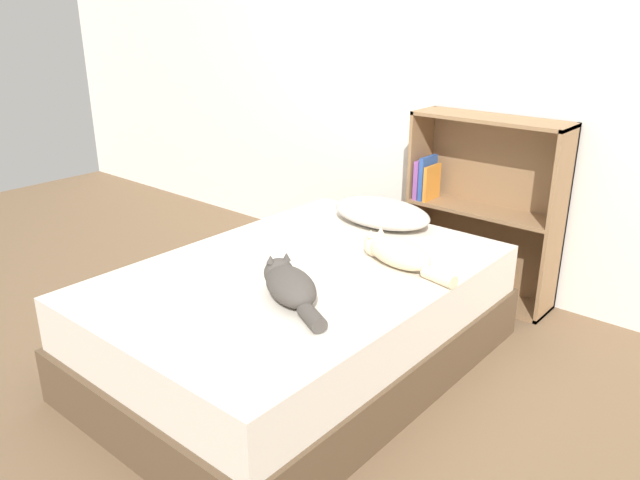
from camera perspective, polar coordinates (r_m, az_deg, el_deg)
The scene contains 7 objects.
ground_plane at distance 3.01m, azimuth -1.77°, elevation -11.22°, with size 8.00×8.00×0.00m, color brown.
wall_back at distance 3.72m, azimuth 13.06°, elevation 14.94°, with size 8.00×0.06×2.50m.
bed at distance 2.89m, azimuth -1.82°, elevation -7.19°, with size 1.28×1.88×0.49m.
pillow at distance 3.34m, azimuth 5.65°, elevation 2.50°, with size 0.56×0.35×0.13m.
cat_light at distance 2.83m, azimuth 7.06°, elevation -1.17°, with size 0.53×0.23×0.14m.
cat_dark at distance 2.49m, azimuth -2.83°, elevation -4.11°, with size 0.47×0.31×0.15m.
bookshelf at distance 3.64m, azimuth 14.68°, elevation 3.02°, with size 0.85×0.26×1.04m.
Camera 1 is at (1.73, -1.88, 1.60)m, focal length 35.00 mm.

